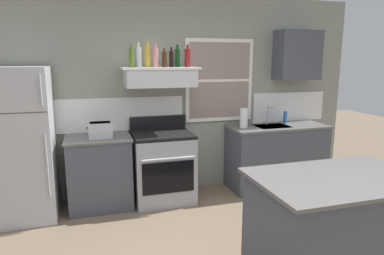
{
  "coord_description": "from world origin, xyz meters",
  "views": [
    {
      "loc": [
        -1.12,
        -2.35,
        1.84
      ],
      "look_at": [
        -0.05,
        1.2,
        1.1
      ],
      "focal_mm": 31.87,
      "sensor_mm": 36.0,
      "label": 1
    }
  ],
  "objects_px": {
    "bottle_rose_pink": "(155,57)",
    "bottle_red_label_wine": "(188,58)",
    "dish_soap_bottle": "(285,117)",
    "toaster": "(100,130)",
    "bottle_olive_oil_square": "(131,58)",
    "refrigerator": "(21,145)",
    "bottle_dark_green_wine": "(177,58)",
    "stove_range": "(163,166)",
    "bottle_clear_tall": "(139,57)",
    "kitchen_island": "(335,228)",
    "paper_towel_roll": "(244,118)",
    "bottle_champagne_gold_foil": "(148,56)",
    "bottle_brown_stout": "(164,59)",
    "bottle_balsamic_dark": "(171,59)"
  },
  "relations": [
    {
      "from": "bottle_balsamic_dark",
      "to": "bottle_rose_pink",
      "type": "bearing_deg",
      "value": -172.84
    },
    {
      "from": "bottle_olive_oil_square",
      "to": "bottle_champagne_gold_foil",
      "type": "xyz_separation_m",
      "value": [
        0.2,
        0.04,
        0.02
      ]
    },
    {
      "from": "stove_range",
      "to": "toaster",
      "type": "bearing_deg",
      "value": -176.93
    },
    {
      "from": "bottle_dark_green_wine",
      "to": "bottle_red_label_wine",
      "type": "bearing_deg",
      "value": -26.26
    },
    {
      "from": "kitchen_island",
      "to": "bottle_balsamic_dark",
      "type": "bearing_deg",
      "value": 112.6
    },
    {
      "from": "dish_soap_bottle",
      "to": "bottle_rose_pink",
      "type": "bearing_deg",
      "value": -177.58
    },
    {
      "from": "bottle_rose_pink",
      "to": "kitchen_island",
      "type": "bearing_deg",
      "value": -62.44
    },
    {
      "from": "toaster",
      "to": "bottle_red_label_wine",
      "type": "relative_size",
      "value": 1.05
    },
    {
      "from": "paper_towel_roll",
      "to": "bottle_red_label_wine",
      "type": "bearing_deg",
      "value": 176.24
    },
    {
      "from": "bottle_rose_pink",
      "to": "dish_soap_bottle",
      "type": "bearing_deg",
      "value": 2.42
    },
    {
      "from": "bottle_dark_green_wine",
      "to": "dish_soap_bottle",
      "type": "xyz_separation_m",
      "value": [
        1.63,
        -0.01,
        -0.86
      ]
    },
    {
      "from": "toaster",
      "to": "bottle_red_label_wine",
      "type": "xyz_separation_m",
      "value": [
        1.14,
        0.13,
        0.86
      ]
    },
    {
      "from": "refrigerator",
      "to": "dish_soap_bottle",
      "type": "bearing_deg",
      "value": 2.6
    },
    {
      "from": "bottle_champagne_gold_foil",
      "to": "paper_towel_roll",
      "type": "bearing_deg",
      "value": -1.75
    },
    {
      "from": "refrigerator",
      "to": "bottle_champagne_gold_foil",
      "type": "bearing_deg",
      "value": 3.84
    },
    {
      "from": "bottle_rose_pink",
      "to": "bottle_dark_green_wine",
      "type": "relative_size",
      "value": 1.05
    },
    {
      "from": "bottle_rose_pink",
      "to": "bottle_dark_green_wine",
      "type": "height_order",
      "value": "bottle_rose_pink"
    },
    {
      "from": "stove_range",
      "to": "bottle_balsamic_dark",
      "type": "relative_size",
      "value": 4.37
    },
    {
      "from": "bottle_olive_oil_square",
      "to": "bottle_balsamic_dark",
      "type": "bearing_deg",
      "value": 4.72
    },
    {
      "from": "bottle_brown_stout",
      "to": "dish_soap_bottle",
      "type": "relative_size",
      "value": 1.3
    },
    {
      "from": "paper_towel_roll",
      "to": "dish_soap_bottle",
      "type": "height_order",
      "value": "paper_towel_roll"
    },
    {
      "from": "refrigerator",
      "to": "bottle_clear_tall",
      "type": "bearing_deg",
      "value": 6.26
    },
    {
      "from": "kitchen_island",
      "to": "paper_towel_roll",
      "type": "bearing_deg",
      "value": 86.52
    },
    {
      "from": "stove_range",
      "to": "bottle_rose_pink",
      "type": "height_order",
      "value": "bottle_rose_pink"
    },
    {
      "from": "stove_range",
      "to": "kitchen_island",
      "type": "relative_size",
      "value": 0.78
    },
    {
      "from": "bottle_olive_oil_square",
      "to": "bottle_dark_green_wine",
      "type": "height_order",
      "value": "bottle_dark_green_wine"
    },
    {
      "from": "refrigerator",
      "to": "dish_soap_bottle",
      "type": "distance_m",
      "value": 3.54
    },
    {
      "from": "toaster",
      "to": "bottle_rose_pink",
      "type": "bearing_deg",
      "value": 7.77
    },
    {
      "from": "refrigerator",
      "to": "toaster",
      "type": "xyz_separation_m",
      "value": [
        0.88,
        -0.02,
        0.13
      ]
    },
    {
      "from": "bottle_brown_stout",
      "to": "refrigerator",
      "type": "bearing_deg",
      "value": -177.28
    },
    {
      "from": "bottle_champagne_gold_foil",
      "to": "bottle_dark_green_wine",
      "type": "bearing_deg",
      "value": 10.0
    },
    {
      "from": "bottle_red_label_wine",
      "to": "dish_soap_bottle",
      "type": "bearing_deg",
      "value": 1.81
    },
    {
      "from": "bottle_brown_stout",
      "to": "bottle_red_label_wine",
      "type": "xyz_separation_m",
      "value": [
        0.31,
        0.03,
        0.02
      ]
    },
    {
      "from": "refrigerator",
      "to": "bottle_dark_green_wine",
      "type": "bearing_deg",
      "value": 5.16
    },
    {
      "from": "bottle_olive_oil_square",
      "to": "kitchen_island",
      "type": "bearing_deg",
      "value": -56.2
    },
    {
      "from": "bottle_balsamic_dark",
      "to": "dish_soap_bottle",
      "type": "relative_size",
      "value": 1.39
    },
    {
      "from": "bottle_champagne_gold_foil",
      "to": "paper_towel_roll",
      "type": "relative_size",
      "value": 1.18
    },
    {
      "from": "bottle_red_label_wine",
      "to": "refrigerator",
      "type": "bearing_deg",
      "value": -176.81
    },
    {
      "from": "bottle_olive_oil_square",
      "to": "toaster",
      "type": "bearing_deg",
      "value": -168.82
    },
    {
      "from": "bottle_clear_tall",
      "to": "kitchen_island",
      "type": "relative_size",
      "value": 0.22
    },
    {
      "from": "bottle_brown_stout",
      "to": "bottle_dark_green_wine",
      "type": "height_order",
      "value": "bottle_dark_green_wine"
    },
    {
      "from": "stove_range",
      "to": "paper_towel_roll",
      "type": "bearing_deg",
      "value": 1.84
    },
    {
      "from": "paper_towel_roll",
      "to": "bottle_olive_oil_square",
      "type": "bearing_deg",
      "value": 179.9
    },
    {
      "from": "bottle_brown_stout",
      "to": "kitchen_island",
      "type": "bearing_deg",
      "value": -64.94
    },
    {
      "from": "toaster",
      "to": "bottle_olive_oil_square",
      "type": "distance_m",
      "value": 0.95
    },
    {
      "from": "bottle_rose_pink",
      "to": "bottle_red_label_wine",
      "type": "bearing_deg",
      "value": 4.57
    },
    {
      "from": "paper_towel_roll",
      "to": "dish_soap_bottle",
      "type": "relative_size",
      "value": 1.5
    },
    {
      "from": "bottle_olive_oil_square",
      "to": "dish_soap_bottle",
      "type": "relative_size",
      "value": 1.54
    },
    {
      "from": "bottle_clear_tall",
      "to": "kitchen_island",
      "type": "distance_m",
      "value": 2.9
    },
    {
      "from": "toaster",
      "to": "dish_soap_bottle",
      "type": "relative_size",
      "value": 1.65
    }
  ]
}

